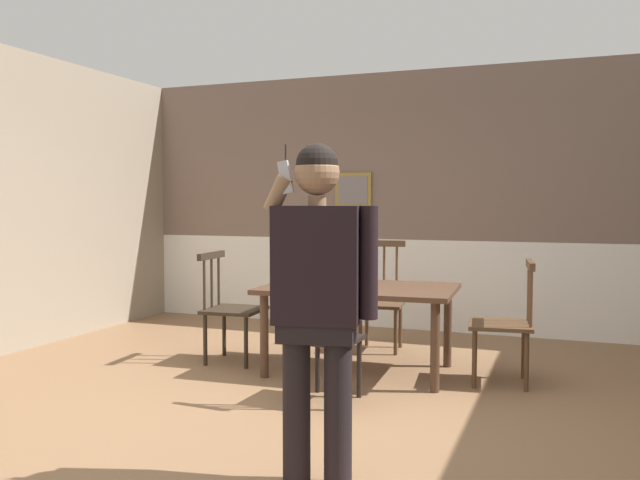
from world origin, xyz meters
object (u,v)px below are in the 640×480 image
Objects in this scene: dining_table at (359,296)px; chair_by_doorway at (230,308)px; chair_near_window at (505,322)px; chair_opposite_corner at (327,336)px; chair_at_table_head at (382,300)px; person_figure at (318,289)px.

chair_by_doorway is at bearing -176.81° from dining_table.
dining_table is at bearing 86.41° from chair_near_window.
chair_near_window is 0.98× the size of chair_opposite_corner.
dining_table is 1.67× the size of chair_by_doorway.
chair_by_doorway reaches higher than chair_near_window.
chair_by_doorway is at bearing 86.36° from chair_near_window.
chair_opposite_corner is (0.10, -1.78, -0.01)m from chair_at_table_head.
dining_table is 2.26m from person_figure.
dining_table is at bearing 89.18° from chair_by_doorway.
chair_at_table_head is (1.12, 0.95, -0.00)m from chair_by_doorway.
chair_at_table_head is 0.61× the size of person_figure.
person_figure is (0.43, -1.29, 0.51)m from chair_opposite_corner.
chair_near_window is 0.93× the size of chair_at_table_head.
person_figure reaches higher than chair_by_doorway.
person_figure is (-0.70, -2.25, 0.51)m from chair_near_window.
chair_near_window is 1.47m from chair_at_table_head.
person_figure reaches higher than chair_opposite_corner.
chair_by_doorway is 0.98× the size of chair_opposite_corner.
dining_table is 1.19m from chair_by_doorway.
chair_at_table_head is 3.16m from person_figure.
chair_near_window is at bearing 3.28° from dining_table.
person_figure reaches higher than dining_table.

